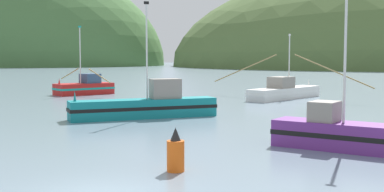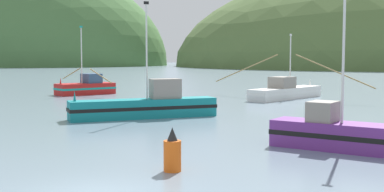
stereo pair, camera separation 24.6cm
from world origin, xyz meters
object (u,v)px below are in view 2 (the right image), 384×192
at_px(fishing_boat_white, 285,91).
at_px(channel_buoy, 172,153).
at_px(fishing_boat_purple, 337,133).
at_px(fishing_boat_red, 86,87).
at_px(fishing_boat_teal, 146,106).

relative_size(fishing_boat_white, channel_buoy, 8.67).
bearing_deg(fishing_boat_white, fishing_boat_purple, -142.92).
relative_size(fishing_boat_white, fishing_boat_red, 1.67).
relative_size(fishing_boat_teal, fishing_boat_white, 0.70).
distance_m(fishing_boat_red, channel_buoy, 38.71).
xyz_separation_m(fishing_boat_teal, fishing_boat_red, (-10.24, 20.31, -0.02)).
bearing_deg(fishing_boat_purple, channel_buoy, -116.14).
bearing_deg(channel_buoy, fishing_boat_white, 76.43).
bearing_deg(fishing_boat_white, fishing_boat_red, 117.47).
bearing_deg(fishing_boat_teal, channel_buoy, 77.35).
bearing_deg(fishing_boat_purple, fishing_boat_red, 153.28).
xyz_separation_m(fishing_boat_purple, fishing_boat_teal, (-10.72, 10.98, 0.07)).
bearing_deg(channel_buoy, fishing_boat_purple, 34.40).
relative_size(fishing_boat_teal, channel_buoy, 6.08).
bearing_deg(fishing_boat_teal, fishing_boat_white, -150.80).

